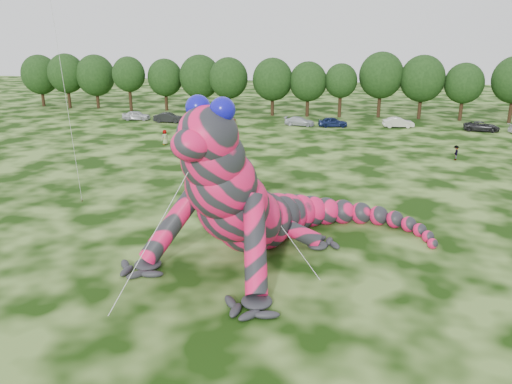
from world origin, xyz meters
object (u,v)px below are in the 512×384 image
Objects in this scene: car_6 at (482,126)px; tree_1 at (67,81)px; car_4 at (333,122)px; spectator_2 at (456,153)px; tree_4 at (165,85)px; tree_5 at (200,84)px; tree_9 at (340,91)px; car_2 at (220,119)px; tree_3 at (129,84)px; tree_0 at (41,81)px; tree_12 at (463,92)px; tree_8 at (308,89)px; tree_2 at (96,82)px; tree_6 at (229,86)px; car_1 at (169,118)px; inflatable_gecko at (261,170)px; tree_11 at (422,87)px; spectator_1 at (238,151)px; car_5 at (398,122)px; spectator_4 at (165,137)px; spectator_0 at (226,159)px; car_3 at (299,121)px; car_0 at (136,115)px.

tree_1 is at bearing 87.98° from car_6.
car_4 is 2.64× the size of spectator_2.
tree_1 is 6.01× the size of spectator_2.
tree_5 is (6.52, -0.28, 0.37)m from tree_4.
tree_9 is 20.49m from car_2.
car_6 is at bearing -8.23° from tree_3.
car_2 is (12.95, -10.90, -3.85)m from tree_4.
tree_12 is (74.57, -1.50, -0.27)m from tree_0.
tree_8 is at bearing 16.17° from car_4.
tree_2 is 0.98× the size of tree_5.
tree_6 reaches higher than car_4.
inflatable_gecko is at bearing -154.22° from car_1.
tree_1 is 12.68m from tree_3.
tree_11 is 6.17× the size of spectator_2.
car_2 is at bearing -40.10° from tree_4.
tree_6 is at bearing 66.21° from spectator_1.
car_5 is at bearing -9.91° from tree_2.
car_5 is at bearing -88.39° from car_2.
tree_9 is (30.71, -1.37, -0.19)m from tree_4.
spectator_0 is at bearing 85.34° from spectator_4.
tree_9 is at bearing -2.58° from tree_5.
car_3 is at bearing -22.73° from tree_4.
tree_2 is at bearing 175.33° from tree_6.
tree_8 is at bearing -77.46° from car_0.
car_1 is 1.06× the size of car_4.
tree_6 reaches higher than tree_8.
car_1 is 16.20m from spectator_4.
tree_2 is at bearing -102.30° from spectator_4.
tree_4 reaches higher than car_2.
tree_12 is 51.68m from car_0.
tree_3 is at bearing -179.57° from tree_9.
spectator_4 is (-20.39, -25.85, -3.41)m from tree_9.
car_5 is at bearing -92.56° from car_4.
car_3 is (12.23, 0.36, -0.03)m from car_2.
tree_1 is 59.10m from car_5.
inflatable_gecko is 12.13× the size of spectator_0.
tree_6 is (30.80, -1.37, -0.16)m from tree_1.
tree_5 is (12.59, 1.37, 0.18)m from tree_3.
tree_6 is at bearing -178.71° from tree_8.
tree_5 is 6.00× the size of spectator_2.
tree_9 is 0.86× the size of tree_11.
car_0 reaches higher than car_5.
tree_0 is 1.06× the size of tree_8.
car_3 is 22.33m from spectator_4.
tree_3 is at bearing 73.00° from car_5.
spectator_0 is at bearing 136.34° from car_6.
car_5 is (9.47, 1.50, 0.00)m from car_4.
spectator_1 is at bearing -125.47° from tree_11.
tree_9 is (55.62, -1.89, -0.42)m from tree_0.
car_3 is at bearing -15.90° from tree_3.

